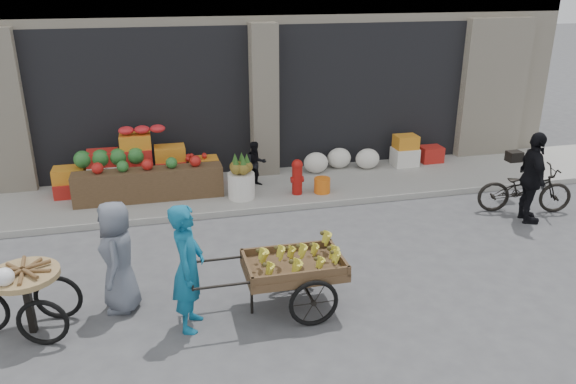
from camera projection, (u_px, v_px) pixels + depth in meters
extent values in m
plane|color=#424244|center=(337.00, 293.00, 7.86)|extent=(80.00, 80.00, 0.00)
cube|color=gray|center=(274.00, 188.00, 11.55)|extent=(18.00, 2.20, 0.12)
cube|color=beige|center=(237.00, 4.00, 14.02)|extent=(14.00, 6.00, 7.00)
cube|color=gray|center=(259.00, 5.00, 11.40)|extent=(14.00, 0.30, 0.40)
cube|color=black|center=(143.00, 98.00, 12.14)|extent=(4.40, 1.60, 3.10)
cube|color=black|center=(358.00, 88.00, 13.24)|extent=(4.40, 1.60, 3.10)
cube|color=beige|center=(262.00, 101.00, 11.92)|extent=(0.55, 0.80, 3.22)
cube|color=brown|center=(149.00, 184.00, 10.73)|extent=(2.80, 0.45, 0.60)
sphere|color=#1E5923|center=(110.00, 158.00, 10.87)|extent=(0.34, 0.34, 0.34)
cylinder|color=silver|center=(241.00, 186.00, 10.82)|extent=(0.52, 0.52, 0.50)
cylinder|color=#A5140F|center=(297.00, 180.00, 11.00)|extent=(0.20, 0.20, 0.56)
sphere|color=#A5140F|center=(297.00, 165.00, 10.89)|extent=(0.22, 0.22, 0.22)
cylinder|color=orange|center=(322.00, 185.00, 11.12)|extent=(0.32, 0.32, 0.30)
ellipsoid|color=silver|center=(342.00, 161.00, 12.36)|extent=(1.70, 0.60, 0.44)
imported|color=black|center=(256.00, 164.00, 11.37)|extent=(0.51, 0.43, 0.93)
cube|color=brown|center=(294.00, 269.00, 7.30)|extent=(1.29, 0.84, 0.11)
torus|color=black|center=(314.00, 303.00, 7.02)|extent=(0.65, 0.06, 0.65)
torus|color=black|center=(296.00, 269.00, 7.84)|extent=(0.65, 0.06, 0.65)
cylinder|color=black|center=(252.00, 295.00, 7.29)|extent=(0.04, 0.04, 0.53)
imported|color=#105C81|center=(188.00, 268.00, 6.83)|extent=(0.54, 0.69, 1.66)
cylinder|color=#9E7F51|center=(23.00, 275.00, 6.72)|extent=(0.98, 0.98, 0.07)
cube|color=black|center=(29.00, 304.00, 6.87)|extent=(0.09, 0.09, 0.80)
torus|color=black|center=(43.00, 323.00, 6.65)|extent=(0.62, 0.17, 0.62)
torus|color=black|center=(58.00, 297.00, 7.17)|extent=(0.62, 0.17, 0.62)
imported|color=slate|center=(118.00, 257.00, 7.25)|extent=(0.54, 0.78, 1.52)
imported|color=black|center=(525.00, 189.00, 10.42)|extent=(1.81, 1.04, 0.90)
imported|color=black|center=(532.00, 178.00, 9.87)|extent=(0.65, 1.04, 1.65)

